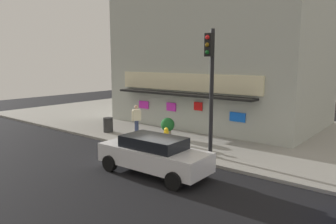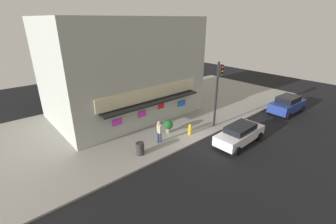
{
  "view_description": "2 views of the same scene",
  "coord_description": "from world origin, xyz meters",
  "px_view_note": "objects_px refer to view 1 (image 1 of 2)",
  "views": [
    {
      "loc": [
        9.94,
        -11.07,
        4.32
      ],
      "look_at": [
        -0.38,
        1.7,
        1.71
      ],
      "focal_mm": 34.65,
      "sensor_mm": 36.0,
      "label": 1
    },
    {
      "loc": [
        -12.12,
        -10.18,
        8.74
      ],
      "look_at": [
        -1.2,
        2.42,
        1.99
      ],
      "focal_mm": 24.74,
      "sensor_mm": 36.0,
      "label": 2
    }
  ],
  "objects_px": {
    "trash_can": "(108,125)",
    "pedestrian": "(137,119)",
    "parked_car_white": "(154,154)",
    "traffic_light": "(211,77)",
    "potted_plant_by_doorway": "(168,126)",
    "fire_hydrant": "(166,137)"
  },
  "relations": [
    {
      "from": "pedestrian",
      "to": "parked_car_white",
      "type": "bearing_deg",
      "value": -39.37
    },
    {
      "from": "trash_can",
      "to": "traffic_light",
      "type": "bearing_deg",
      "value": -4.34
    },
    {
      "from": "trash_can",
      "to": "pedestrian",
      "type": "xyz_separation_m",
      "value": [
        1.98,
        0.39,
        0.53
      ]
    },
    {
      "from": "fire_hydrant",
      "to": "parked_car_white",
      "type": "bearing_deg",
      "value": -58.06
    },
    {
      "from": "fire_hydrant",
      "to": "traffic_light",
      "type": "bearing_deg",
      "value": -7.27
    },
    {
      "from": "trash_can",
      "to": "pedestrian",
      "type": "bearing_deg",
      "value": 11.19
    },
    {
      "from": "trash_can",
      "to": "potted_plant_by_doorway",
      "type": "height_order",
      "value": "potted_plant_by_doorway"
    },
    {
      "from": "fire_hydrant",
      "to": "trash_can",
      "type": "distance_m",
      "value": 4.63
    },
    {
      "from": "trash_can",
      "to": "parked_car_white",
      "type": "bearing_deg",
      "value": -27.33
    },
    {
      "from": "trash_can",
      "to": "pedestrian",
      "type": "relative_size",
      "value": 0.49
    },
    {
      "from": "potted_plant_by_doorway",
      "to": "parked_car_white",
      "type": "height_order",
      "value": "parked_car_white"
    },
    {
      "from": "fire_hydrant",
      "to": "parked_car_white",
      "type": "distance_m",
      "value": 3.79
    },
    {
      "from": "pedestrian",
      "to": "potted_plant_by_doorway",
      "type": "distance_m",
      "value": 1.82
    },
    {
      "from": "pedestrian",
      "to": "parked_car_white",
      "type": "distance_m",
      "value": 6.02
    },
    {
      "from": "trash_can",
      "to": "parked_car_white",
      "type": "relative_size",
      "value": 0.19
    },
    {
      "from": "fire_hydrant",
      "to": "trash_can",
      "type": "xyz_separation_m",
      "value": [
        -4.62,
        0.21,
        -0.01
      ]
    },
    {
      "from": "fire_hydrant",
      "to": "potted_plant_by_doorway",
      "type": "distance_m",
      "value": 1.77
    },
    {
      "from": "potted_plant_by_doorway",
      "to": "fire_hydrant",
      "type": "bearing_deg",
      "value": -53.33
    },
    {
      "from": "fire_hydrant",
      "to": "trash_can",
      "type": "relative_size",
      "value": 1.05
    },
    {
      "from": "traffic_light",
      "to": "trash_can",
      "type": "height_order",
      "value": "traffic_light"
    },
    {
      "from": "traffic_light",
      "to": "fire_hydrant",
      "type": "relative_size",
      "value": 6.11
    },
    {
      "from": "traffic_light",
      "to": "parked_car_white",
      "type": "relative_size",
      "value": 1.22
    }
  ]
}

